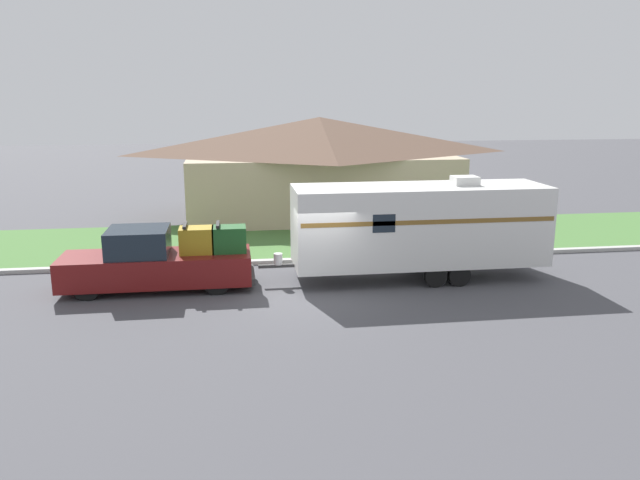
{
  "coord_description": "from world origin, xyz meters",
  "views": [
    {
      "loc": [
        -2.45,
        -17.91,
        5.95
      ],
      "look_at": [
        0.32,
        1.24,
        1.4
      ],
      "focal_mm": 35.0,
      "sensor_mm": 36.0,
      "label": 1
    }
  ],
  "objects": [
    {
      "name": "ground_plane",
      "position": [
        0.0,
        0.0,
        0.0
      ],
      "size": [
        120.0,
        120.0,
        0.0
      ],
      "primitive_type": "plane",
      "color": "#47474C"
    },
    {
      "name": "curb_strip",
      "position": [
        0.0,
        3.75,
        0.07
      ],
      "size": [
        80.0,
        0.3,
        0.14
      ],
      "color": "#ADADA8",
      "rests_on": "ground_plane"
    },
    {
      "name": "lawn_strip",
      "position": [
        0.0,
        7.4,
        0.01
      ],
      "size": [
        80.0,
        7.0,
        0.03
      ],
      "color": "#477538",
      "rests_on": "ground_plane"
    },
    {
      "name": "house_across_street",
      "position": [
        1.97,
        12.87,
        2.51
      ],
      "size": [
        13.79,
        7.92,
        4.84
      ],
      "color": "tan",
      "rests_on": "ground_plane"
    },
    {
      "name": "pickup_truck",
      "position": [
        -4.72,
        1.24,
        0.89
      ],
      "size": [
        5.89,
        1.91,
        2.05
      ],
      "color": "black",
      "rests_on": "ground_plane"
    },
    {
      "name": "travel_trailer",
      "position": [
        3.59,
        1.24,
        1.8
      ],
      "size": [
        9.34,
        2.36,
        3.36
      ],
      "color": "black",
      "rests_on": "ground_plane"
    },
    {
      "name": "mailbox",
      "position": [
        1.43,
        4.8,
        0.97
      ],
      "size": [
        0.48,
        0.2,
        1.25
      ],
      "color": "brown",
      "rests_on": "ground_plane"
    }
  ]
}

